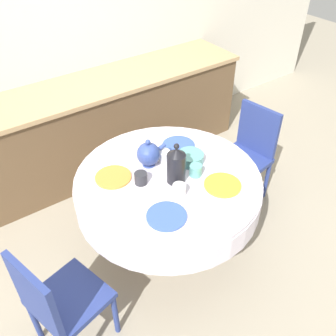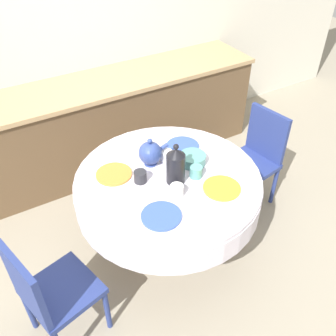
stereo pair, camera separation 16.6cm
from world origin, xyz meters
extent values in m
plane|color=#9E937F|center=(0.00, 0.00, 0.00)|extent=(12.00, 12.00, 0.00)
cube|color=silver|center=(0.00, 1.66, 1.30)|extent=(7.00, 0.05, 2.60)
cube|color=brown|center=(0.00, 1.33, 0.43)|extent=(3.20, 0.60, 0.86)
cube|color=tan|center=(0.00, 1.33, 0.88)|extent=(3.24, 0.64, 0.04)
cylinder|color=brown|center=(0.00, 0.00, 0.02)|extent=(0.44, 0.44, 0.04)
cylinder|color=brown|center=(0.00, 0.00, 0.30)|extent=(0.11, 0.11, 0.52)
cylinder|color=silver|center=(0.00, 0.00, 0.65)|extent=(1.28, 1.28, 0.18)
cylinder|color=silver|center=(0.00, 0.00, 0.75)|extent=(1.27, 1.27, 0.03)
cube|color=navy|center=(0.90, 0.15, 0.41)|extent=(0.46, 0.46, 0.04)
cube|color=navy|center=(1.07, 0.17, 0.65)|extent=(0.10, 0.38, 0.44)
cylinder|color=navy|center=(0.75, -0.06, 0.20)|extent=(0.04, 0.04, 0.39)
cylinder|color=navy|center=(0.69, 0.29, 0.20)|extent=(0.04, 0.04, 0.39)
cylinder|color=navy|center=(1.10, 0.00, 0.20)|extent=(0.04, 0.04, 0.39)
cylinder|color=navy|center=(1.04, 0.35, 0.20)|extent=(0.04, 0.04, 0.39)
cube|color=navy|center=(-0.88, -0.23, 0.41)|extent=(0.49, 0.49, 0.04)
cube|color=navy|center=(-1.05, -0.27, 0.65)|extent=(0.13, 0.38, 0.44)
cylinder|color=navy|center=(-0.75, -0.01, 0.20)|extent=(0.04, 0.04, 0.39)
cylinder|color=navy|center=(-0.66, -0.36, 0.20)|extent=(0.04, 0.04, 0.39)
cylinder|color=navy|center=(-1.09, -0.10, 0.20)|extent=(0.04, 0.04, 0.39)
cylinder|color=#3856AD|center=(-0.22, -0.30, 0.77)|extent=(0.25, 0.25, 0.01)
cylinder|color=white|center=(-0.04, -0.18, 0.81)|extent=(0.09, 0.09, 0.08)
cylinder|color=yellow|center=(0.24, -0.28, 0.77)|extent=(0.25, 0.25, 0.01)
cylinder|color=#5BA39E|center=(0.17, -0.09, 0.81)|extent=(0.09, 0.09, 0.08)
cylinder|color=orange|center=(-0.31, 0.21, 0.77)|extent=(0.25, 0.25, 0.01)
cylinder|color=#28282D|center=(-0.18, 0.06, 0.81)|extent=(0.09, 0.09, 0.08)
cylinder|color=#3856AD|center=(0.27, 0.25, 0.77)|extent=(0.25, 0.25, 0.01)
cylinder|color=white|center=(0.09, 0.17, 0.81)|extent=(0.09, 0.09, 0.08)
cylinder|color=black|center=(0.02, -0.06, 0.87)|extent=(0.12, 0.12, 0.21)
cone|color=black|center=(0.02, -0.06, 1.01)|extent=(0.11, 0.11, 0.05)
sphere|color=black|center=(0.02, -0.06, 1.05)|extent=(0.04, 0.04, 0.04)
cylinder|color=#33478E|center=(-0.03, 0.19, 0.77)|extent=(0.09, 0.09, 0.01)
sphere|color=#33478E|center=(-0.03, 0.19, 0.86)|extent=(0.16, 0.16, 0.16)
cylinder|color=#33478E|center=(0.07, 0.19, 0.87)|extent=(0.10, 0.03, 0.06)
sphere|color=#33478E|center=(-0.03, 0.19, 0.96)|extent=(0.04, 0.04, 0.04)
cylinder|color=#569993|center=(0.23, 0.05, 0.80)|extent=(0.19, 0.19, 0.07)
camera|label=1|loc=(-1.12, -1.58, 2.41)|focal=40.00mm
camera|label=2|loc=(-0.98, -1.67, 2.41)|focal=40.00mm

